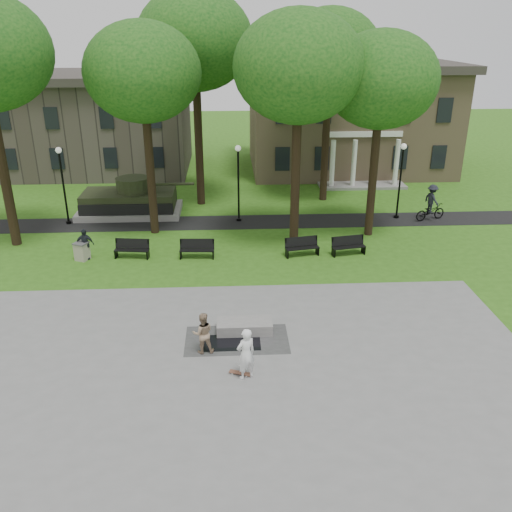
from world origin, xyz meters
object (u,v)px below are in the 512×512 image
Objects in this scene: concrete_block at (244,326)px; friend_watching at (203,333)px; skateboarder at (246,354)px; trash_bin at (82,251)px; cyclist at (431,206)px; park_bench_0 at (132,248)px.

friend_watching is (-1.58, -1.41, 0.59)m from concrete_block.
skateboarder is at bearing 125.24° from friend_watching.
friend_watching is at bearing -53.93° from trash_bin.
trash_bin is (-20.25, -5.23, -0.44)m from cyclist.
park_bench_0 is at bearing -91.22° from skateboarder.
trash_bin is at bearing 85.29° from cyclist.
cyclist is (12.11, 16.00, -0.05)m from skateboarder.
skateboarder is 2.01× the size of trash_bin.
skateboarder is (-0.05, -3.11, 0.74)m from concrete_block.
skateboarder is 1.05× the size of park_bench_0.
cyclist is 18.42m from park_bench_0.
friend_watching is at bearing -138.13° from concrete_block.
trash_bin is at bearing 136.90° from concrete_block.
concrete_block is at bearing -119.24° from skateboarder.
friend_watching reaches higher than trash_bin.
skateboarder is at bearing -52.92° from trash_bin.
concrete_block is 1.19× the size of park_bench_0.
concrete_block is 17.67m from cyclist.
cyclist is at bearing -155.43° from skateboarder.
friend_watching is 19.77m from cyclist.
skateboarder reaches higher than park_bench_0.
concrete_block is 1.14× the size of skateboarder.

